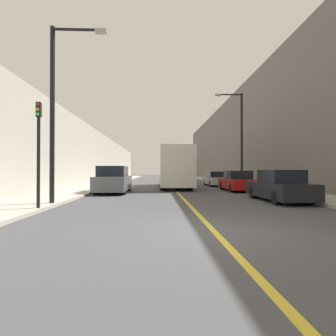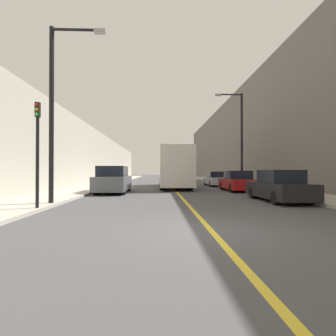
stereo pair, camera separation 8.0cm
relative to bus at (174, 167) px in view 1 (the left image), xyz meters
name	(u,v)px [view 1 (the left image)]	position (x,y,z in m)	size (l,w,h in m)	color
ground_plane	(214,231)	(-0.11, -17.24, -1.81)	(200.00, 200.00, 0.00)	#474749
sidewalk_left	(116,181)	(-7.23, 12.76, -1.74)	(3.07, 72.00, 0.13)	#B2AA9E
sidewalk_right	(218,181)	(7.02, 12.76, -1.74)	(3.07, 72.00, 0.13)	#B2AA9E
building_row_left	(90,158)	(-10.77, 12.76, 1.40)	(4.00, 72.00, 6.42)	#B7B2A3
building_row_right	(242,140)	(10.56, 12.76, 4.07)	(4.00, 72.00, 11.75)	#66605B
road_center_line	(167,182)	(-0.11, 12.76, -1.81)	(0.16, 72.00, 0.01)	gold
bus	(174,167)	(0.00, 0.00, 0.00)	(2.56, 10.59, 3.40)	silver
parked_suv_left	(114,180)	(-4.47, -5.73, -0.96)	(1.98, 4.90, 1.81)	#51565B
car_right_near	(279,187)	(4.50, -11.02, -1.12)	(1.76, 4.52, 1.54)	black
car_right_mid	(237,182)	(4.45, -4.43, -1.13)	(1.82, 4.41, 1.51)	maroon
car_right_far	(216,179)	(4.38, 2.30, -1.16)	(1.82, 4.68, 1.44)	silver
street_lamp_left	(57,103)	(-5.80, -12.33, 2.61)	(2.40, 0.24, 7.56)	black
street_lamp_right	(240,134)	(5.60, -1.43, 2.86)	(2.40, 0.24, 8.06)	black
traffic_light	(38,150)	(-5.90, -13.83, 0.46)	(0.16, 0.18, 3.91)	black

